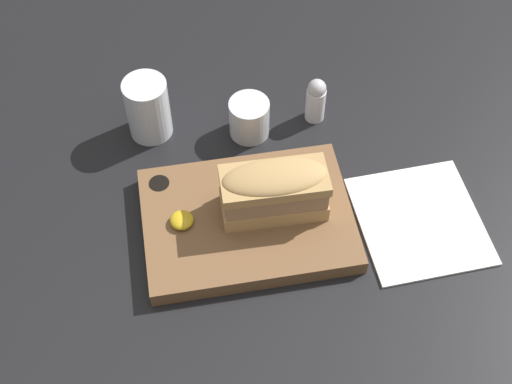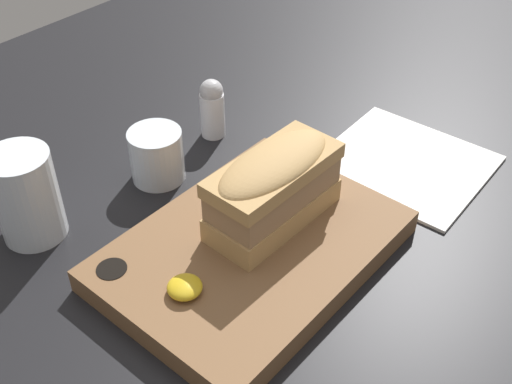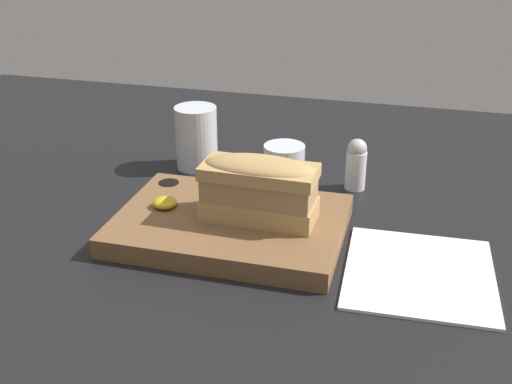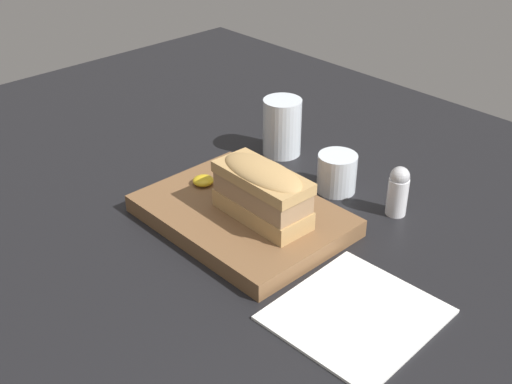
{
  "view_description": "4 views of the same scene",
  "coord_description": "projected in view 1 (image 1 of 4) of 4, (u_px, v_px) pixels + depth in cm",
  "views": [
    {
      "loc": [
        -16.38,
        -57.49,
        87.03
      ],
      "look_at": [
        -6.77,
        -2.6,
        10.36
      ],
      "focal_mm": 50.0,
      "sensor_mm": 36.0,
      "label": 1
    },
    {
      "loc": [
        -42.92,
        -32.48,
        49.01
      ],
      "look_at": [
        -5.97,
        -1.01,
        9.08
      ],
      "focal_mm": 45.0,
      "sensor_mm": 36.0,
      "label": 2
    },
    {
      "loc": [
        14.68,
        -72.6,
        42.96
      ],
      "look_at": [
        -4.53,
        -1.82,
        8.36
      ],
      "focal_mm": 45.0,
      "sensor_mm": 36.0,
      "label": 3
    },
    {
      "loc": [
        50.91,
        -54.85,
        54.46
      ],
      "look_at": [
        -3.64,
        -3.41,
        9.7
      ],
      "focal_mm": 45.0,
      "sensor_mm": 36.0,
      "label": 4
    }
  ],
  "objects": [
    {
      "name": "serving_board",
      "position": [
        247.0,
        220.0,
        1.01
      ],
      "size": [
        29.26,
        21.13,
        2.73
      ],
      "color": "brown",
      "rests_on": "dining_table"
    },
    {
      "name": "dining_table",
      "position": [
        298.0,
        209.0,
        1.05
      ],
      "size": [
        171.68,
        120.69,
        2.0
      ],
      "color": "black",
      "rests_on": "ground"
    },
    {
      "name": "napkin",
      "position": [
        420.0,
        221.0,
        1.02
      ],
      "size": [
        17.84,
        19.19,
        0.4
      ],
      "rotation": [
        0.0,
        0.0,
        0.04
      ],
      "color": "white",
      "rests_on": "dining_table"
    },
    {
      "name": "salt_shaker",
      "position": [
        316.0,
        99.0,
        1.11
      ],
      "size": [
        3.07,
        3.07,
        7.91
      ],
      "color": "white",
      "rests_on": "dining_table"
    },
    {
      "name": "water_glass",
      "position": [
        148.0,
        111.0,
        1.09
      ],
      "size": [
        6.72,
        6.72,
        10.11
      ],
      "color": "silver",
      "rests_on": "dining_table"
    },
    {
      "name": "mustard_dollop",
      "position": [
        182.0,
        220.0,
        0.98
      ],
      "size": [
        3.27,
        3.27,
        1.31
      ],
      "color": "gold",
      "rests_on": "serving_board"
    },
    {
      "name": "wine_glass",
      "position": [
        249.0,
        119.0,
        1.1
      ],
      "size": [
        6.26,
        6.26,
        6.28
      ],
      "color": "silver",
      "rests_on": "dining_table"
    },
    {
      "name": "sandwich",
      "position": [
        274.0,
        189.0,
        0.97
      ],
      "size": [
        14.66,
        6.82,
        8.37
      ],
      "rotation": [
        0.0,
        0.0,
        -0.02
      ],
      "color": "tan",
      "rests_on": "serving_board"
    }
  ]
}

